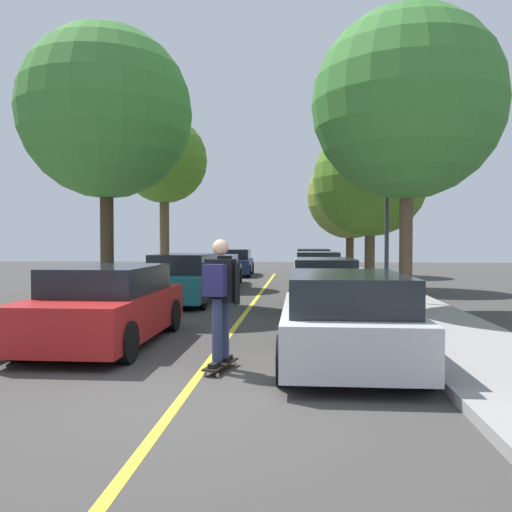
# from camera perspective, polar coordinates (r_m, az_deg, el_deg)

# --- Properties ---
(ground) EXTENTS (80.00, 80.00, 0.00)m
(ground) POSITION_cam_1_polar(r_m,az_deg,el_deg) (6.34, -8.28, -15.28)
(ground) COLOR #3D3A38
(center_line) EXTENTS (0.12, 39.20, 0.01)m
(center_line) POSITION_cam_1_polar(r_m,az_deg,el_deg) (10.17, -3.15, -8.78)
(center_line) COLOR gold
(center_line) RESTS_ON ground
(parked_car_left_nearest) EXTENTS (1.90, 4.26, 1.39)m
(parked_car_left_nearest) POSITION_cam_1_polar(r_m,az_deg,el_deg) (9.86, -15.75, -5.17)
(parked_car_left_nearest) COLOR maroon
(parked_car_left_nearest) RESTS_ON ground
(parked_car_left_near) EXTENTS (1.87, 4.64, 1.45)m
(parked_car_left_near) POSITION_cam_1_polar(r_m,az_deg,el_deg) (15.98, -7.71, -2.45)
(parked_car_left_near) COLOR #196066
(parked_car_left_near) RESTS_ON ground
(parked_car_left_far) EXTENTS (2.06, 4.52, 1.27)m
(parked_car_left_far) POSITION_cam_1_polar(r_m,az_deg,el_deg) (21.74, -4.39, -1.53)
(parked_car_left_far) COLOR #1E5B33
(parked_car_left_far) RESTS_ON ground
(parked_car_left_farthest) EXTENTS (2.02, 4.49, 1.40)m
(parked_car_left_farthest) POSITION_cam_1_polar(r_m,az_deg,el_deg) (28.11, -2.31, -0.73)
(parked_car_left_farthest) COLOR navy
(parked_car_left_farthest) RESTS_ON ground
(parked_car_right_nearest) EXTENTS (1.96, 4.08, 1.36)m
(parked_car_right_nearest) POSITION_cam_1_polar(r_m,az_deg,el_deg) (8.12, 9.62, -6.59)
(parked_car_right_nearest) COLOR #B7B7BC
(parked_car_right_nearest) RESTS_ON ground
(parked_car_right_near) EXTENTS (1.92, 4.11, 1.37)m
(parked_car_right_near) POSITION_cam_1_polar(r_m,az_deg,el_deg) (14.32, 7.47, -3.05)
(parked_car_right_near) COLOR black
(parked_car_right_near) RESTS_ON ground
(parked_car_right_far) EXTENTS (1.88, 4.04, 1.42)m
(parked_car_right_far) POSITION_cam_1_polar(r_m,az_deg,el_deg) (20.58, 6.63, -1.55)
(parked_car_right_far) COLOR #BCAD89
(parked_car_right_far) RESTS_ON ground
(parked_car_right_farthest) EXTENTS (1.91, 4.59, 1.44)m
(parked_car_right_farthest) POSITION_cam_1_polar(r_m,az_deg,el_deg) (27.32, 6.15, -0.73)
(parked_car_right_farthest) COLOR #B7B7BC
(parked_car_right_farthest) RESTS_ON ground
(street_tree_left_nearest) EXTENTS (4.80, 4.80, 7.69)m
(street_tree_left_nearest) POSITION_cam_1_polar(r_m,az_deg,el_deg) (15.86, -15.86, 14.61)
(street_tree_left_nearest) COLOR #3D2D1E
(street_tree_left_nearest) RESTS_ON sidewalk_left
(street_tree_left_near) EXTENTS (3.44, 3.44, 6.65)m
(street_tree_left_near) POSITION_cam_1_polar(r_m,az_deg,el_deg) (21.76, -9.87, 10.05)
(street_tree_left_near) COLOR brown
(street_tree_left_near) RESTS_ON sidewalk_left
(street_tree_right_nearest) EXTENTS (4.74, 4.74, 7.48)m
(street_tree_right_nearest) POSITION_cam_1_polar(r_m,az_deg,el_deg) (14.19, 15.96, 15.41)
(street_tree_right_nearest) COLOR brown
(street_tree_right_nearest) RESTS_ON sidewalk_right
(street_tree_right_near) EXTENTS (4.32, 4.32, 6.19)m
(street_tree_right_near) POSITION_cam_1_polar(r_m,az_deg,el_deg) (20.67, 12.19, 8.02)
(street_tree_right_near) COLOR brown
(street_tree_right_near) RESTS_ON sidewalk_right
(street_tree_right_far) EXTENTS (4.54, 4.54, 6.36)m
(street_tree_right_far) POSITION_cam_1_polar(r_m,az_deg,el_deg) (28.52, 10.11, 6.38)
(street_tree_right_far) COLOR #4C3823
(street_tree_right_far) RESTS_ON sidewalk_right
(fire_hydrant) EXTENTS (0.20, 0.20, 0.70)m
(fire_hydrant) POSITION_cam_1_polar(r_m,az_deg,el_deg) (11.80, 15.44, -5.02)
(fire_hydrant) COLOR #B2140F
(fire_hydrant) RESTS_ON sidewalk_right
(streetlamp) EXTENTS (0.36, 0.24, 6.04)m
(streetlamp) POSITION_cam_1_polar(r_m,az_deg,el_deg) (15.40, 13.94, 8.04)
(streetlamp) COLOR #38383D
(streetlamp) RESTS_ON sidewalk_right
(skateboard) EXTENTS (0.42, 0.87, 0.10)m
(skateboard) POSITION_cam_1_polar(r_m,az_deg,el_deg) (7.67, -3.83, -11.59)
(skateboard) COLOR black
(skateboard) RESTS_ON ground
(skateboarder) EXTENTS (0.58, 0.70, 1.76)m
(skateboarder) POSITION_cam_1_polar(r_m,az_deg,el_deg) (7.47, -3.94, -4.01)
(skateboarder) COLOR black
(skateboarder) RESTS_ON skateboard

